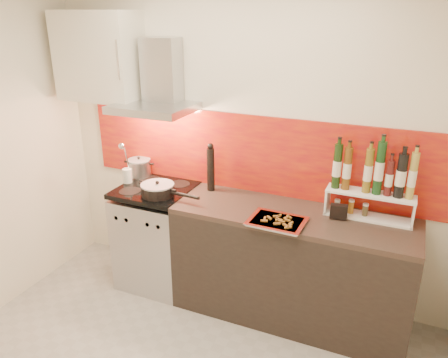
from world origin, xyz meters
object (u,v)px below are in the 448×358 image
at_px(saute_pan, 158,190).
at_px(range_stove, 158,237).
at_px(counter, 290,265).
at_px(baking_tray, 277,221).
at_px(pepper_mill, 211,168).
at_px(stock_pot, 139,167).

bearing_deg(saute_pan, range_stove, 132.60).
xyz_separation_m(range_stove, saute_pan, (0.11, -0.12, 0.52)).
height_order(counter, baking_tray, baking_tray).
xyz_separation_m(counter, saute_pan, (-1.09, -0.13, 0.51)).
relative_size(counter, saute_pan, 3.44).
height_order(counter, pepper_mill, pepper_mill).
bearing_deg(counter, stock_pot, 172.59).
xyz_separation_m(pepper_mill, baking_tray, (0.69, -0.37, -0.18)).
bearing_deg(stock_pot, pepper_mill, -2.33).
relative_size(saute_pan, pepper_mill, 1.28).
height_order(range_stove, counter, range_stove).
bearing_deg(pepper_mill, counter, -12.17).
bearing_deg(counter, saute_pan, -173.25).
xyz_separation_m(saute_pan, baking_tray, (1.02, -0.08, -0.04)).
bearing_deg(pepper_mill, range_stove, -159.27).
height_order(counter, saute_pan, saute_pan).
height_order(pepper_mill, baking_tray, pepper_mill).
xyz_separation_m(counter, stock_pot, (-1.48, 0.19, 0.54)).
distance_m(counter, pepper_mill, 1.01).
bearing_deg(counter, pepper_mill, 167.83).
bearing_deg(pepper_mill, stock_pot, 177.67).
height_order(range_stove, pepper_mill, pepper_mill).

